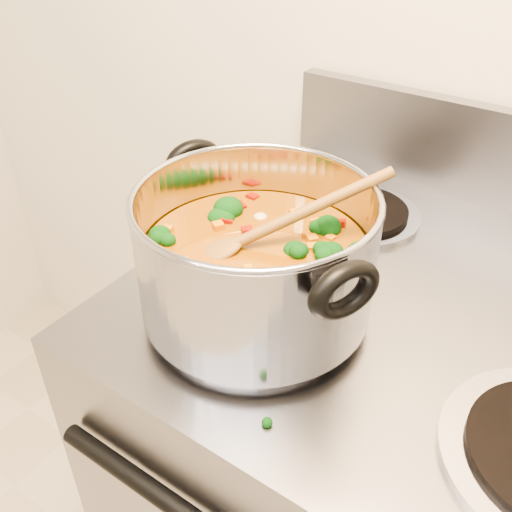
# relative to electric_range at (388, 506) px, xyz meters

# --- Properties ---
(electric_range) EXTENTS (0.76, 0.69, 1.08)m
(electric_range) POSITION_rel_electric_range_xyz_m (0.00, 0.00, 0.00)
(electric_range) COLOR gray
(electric_range) RESTS_ON ground
(stockpot) EXTENTS (0.34, 0.28, 0.17)m
(stockpot) POSITION_rel_electric_range_xyz_m (-0.18, -0.14, 0.54)
(stockpot) COLOR #A6A6AE
(stockpot) RESTS_ON electric_range
(wooden_spoon) EXTENTS (0.18, 0.19, 0.11)m
(wooden_spoon) POSITION_rel_electric_range_xyz_m (-0.18, -0.14, 0.58)
(wooden_spoon) COLOR brown
(wooden_spoon) RESTS_ON stockpot
(cooktop_crumbs) EXTENTS (0.06, 0.29, 0.01)m
(cooktop_crumbs) POSITION_rel_electric_range_xyz_m (-0.34, -0.12, 0.46)
(cooktop_crumbs) COLOR black
(cooktop_crumbs) RESTS_ON electric_range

